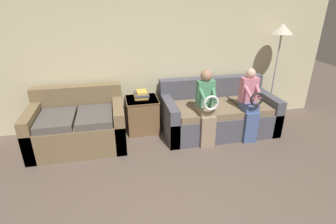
{
  "coord_description": "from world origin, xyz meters",
  "views": [
    {
      "loc": [
        -0.53,
        -1.56,
        2.23
      ],
      "look_at": [
        0.18,
        1.77,
        0.72
      ],
      "focal_mm": 28.0,
      "sensor_mm": 36.0,
      "label": 1
    }
  ],
  "objects_px": {
    "couch_main": "(217,113)",
    "child_left_seated": "(207,105)",
    "side_shelf": "(142,114)",
    "book_stack": "(141,95)",
    "floor_lamp": "(281,38)",
    "child_right_seated": "(250,102)",
    "couch_side": "(79,126)"
  },
  "relations": [
    {
      "from": "side_shelf",
      "to": "floor_lamp",
      "type": "distance_m",
      "value": 2.77
    },
    {
      "from": "couch_side",
      "to": "side_shelf",
      "type": "relative_size",
      "value": 2.39
    },
    {
      "from": "couch_main",
      "to": "side_shelf",
      "type": "xyz_separation_m",
      "value": [
        -1.31,
        0.24,
        -0.0
      ]
    },
    {
      "from": "side_shelf",
      "to": "couch_main",
      "type": "bearing_deg",
      "value": -10.31
    },
    {
      "from": "couch_main",
      "to": "child_left_seated",
      "type": "bearing_deg",
      "value": -131.24
    },
    {
      "from": "child_left_seated",
      "to": "book_stack",
      "type": "xyz_separation_m",
      "value": [
        -0.94,
        0.66,
        -0.0
      ]
    },
    {
      "from": "side_shelf",
      "to": "floor_lamp",
      "type": "relative_size",
      "value": 0.34
    },
    {
      "from": "floor_lamp",
      "to": "side_shelf",
      "type": "bearing_deg",
      "value": 178.95
    },
    {
      "from": "child_left_seated",
      "to": "side_shelf",
      "type": "xyz_separation_m",
      "value": [
        -0.94,
        0.66,
        -0.37
      ]
    },
    {
      "from": "child_right_seated",
      "to": "side_shelf",
      "type": "xyz_separation_m",
      "value": [
        -1.68,
        0.66,
        -0.35
      ]
    },
    {
      "from": "child_left_seated",
      "to": "side_shelf",
      "type": "height_order",
      "value": "child_left_seated"
    },
    {
      "from": "child_right_seated",
      "to": "book_stack",
      "type": "distance_m",
      "value": 1.8
    },
    {
      "from": "couch_side",
      "to": "side_shelf",
      "type": "height_order",
      "value": "couch_side"
    },
    {
      "from": "couch_side",
      "to": "side_shelf",
      "type": "distance_m",
      "value": 1.09
    },
    {
      "from": "side_shelf",
      "to": "floor_lamp",
      "type": "height_order",
      "value": "floor_lamp"
    },
    {
      "from": "couch_main",
      "to": "child_right_seated",
      "type": "relative_size",
      "value": 1.62
    },
    {
      "from": "couch_side",
      "to": "child_right_seated",
      "type": "distance_m",
      "value": 2.78
    },
    {
      "from": "couch_side",
      "to": "child_left_seated",
      "type": "relative_size",
      "value": 1.19
    },
    {
      "from": "couch_main",
      "to": "book_stack",
      "type": "height_order",
      "value": "couch_main"
    },
    {
      "from": "couch_side",
      "to": "book_stack",
      "type": "xyz_separation_m",
      "value": [
        1.06,
        0.25,
        0.35
      ]
    },
    {
      "from": "couch_main",
      "to": "book_stack",
      "type": "bearing_deg",
      "value": 169.65
    },
    {
      "from": "couch_main",
      "to": "side_shelf",
      "type": "height_order",
      "value": "couch_main"
    },
    {
      "from": "book_stack",
      "to": "side_shelf",
      "type": "bearing_deg",
      "value": -36.11
    },
    {
      "from": "floor_lamp",
      "to": "couch_side",
      "type": "bearing_deg",
      "value": -176.63
    },
    {
      "from": "couch_side",
      "to": "child_right_seated",
      "type": "height_order",
      "value": "child_right_seated"
    },
    {
      "from": "couch_main",
      "to": "floor_lamp",
      "type": "xyz_separation_m",
      "value": [
        1.16,
        0.19,
        1.25
      ]
    },
    {
      "from": "couch_main",
      "to": "floor_lamp",
      "type": "distance_m",
      "value": 1.72
    },
    {
      "from": "child_right_seated",
      "to": "book_stack",
      "type": "xyz_separation_m",
      "value": [
        -1.68,
        0.66,
        0.02
      ]
    },
    {
      "from": "child_left_seated",
      "to": "floor_lamp",
      "type": "distance_m",
      "value": 1.87
    },
    {
      "from": "couch_side",
      "to": "book_stack",
      "type": "bearing_deg",
      "value": 13.5
    },
    {
      "from": "couch_main",
      "to": "child_right_seated",
      "type": "bearing_deg",
      "value": -48.97
    },
    {
      "from": "child_right_seated",
      "to": "book_stack",
      "type": "bearing_deg",
      "value": 158.44
    }
  ]
}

